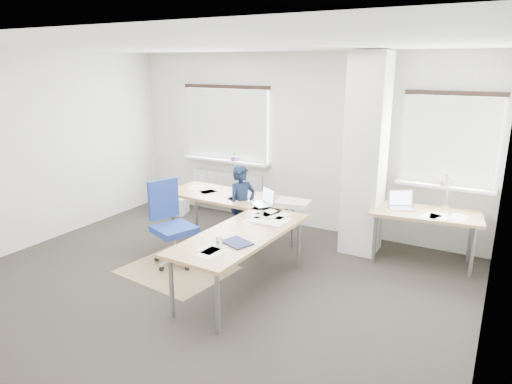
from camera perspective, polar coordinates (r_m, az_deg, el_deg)
The scene contains 8 objects.
ground at distance 5.77m, azimuth -5.86°, elevation -11.27°, with size 6.00×6.00×0.00m, color #282320.
room_shell at distance 5.49m, azimuth -2.07°, elevation 6.66°, with size 6.04×5.04×2.82m.
floor_mat at distance 6.17m, azimuth -9.79°, elevation -9.55°, with size 1.32×1.11×0.01m, color olive.
white_crate at distance 8.39m, azimuth -10.38°, elevation -1.58°, with size 0.51×0.36×0.31m, color white.
desk_main at distance 6.03m, azimuth -2.11°, elevation -2.86°, with size 2.41×2.70×0.96m.
desk_side at distance 6.45m, azimuth 20.34°, elevation -2.66°, with size 1.48×0.89×1.22m.
task_chair at distance 6.26m, azimuth -10.31°, elevation -6.07°, with size 0.65×0.64×1.13m.
person at distance 6.59m, azimuth -1.74°, elevation -1.92°, with size 0.45×0.29×1.23m, color black.
Camera 1 is at (3.01, -4.18, 2.61)m, focal length 32.00 mm.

